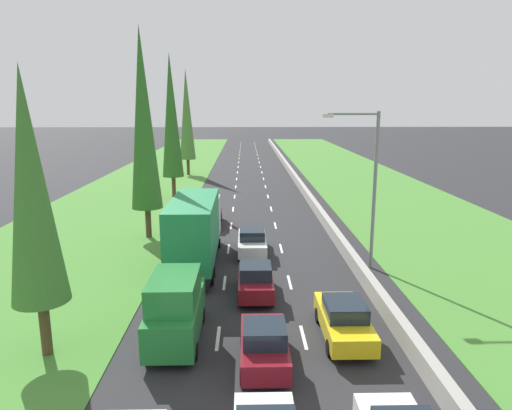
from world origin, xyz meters
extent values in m
plane|color=#28282B|center=(0.00, 60.00, 0.00)|extent=(300.00, 300.00, 0.00)
cube|color=#478433|center=(-12.65, 60.00, 0.02)|extent=(14.00, 140.00, 0.04)
cube|color=#478433|center=(14.35, 60.00, 0.02)|extent=(14.00, 140.00, 0.04)
cube|color=#9E9B93|center=(5.70, 60.00, 0.42)|extent=(0.44, 120.00, 0.85)
cube|color=white|center=(-1.75, 15.00, 0.01)|extent=(0.14, 2.00, 0.01)
cube|color=white|center=(-1.75, 21.00, 0.01)|extent=(0.14, 2.00, 0.01)
cube|color=white|center=(-1.75, 27.00, 0.01)|extent=(0.14, 2.00, 0.01)
cube|color=white|center=(-1.75, 33.00, 0.01)|extent=(0.14, 2.00, 0.01)
cube|color=white|center=(-1.75, 39.00, 0.01)|extent=(0.14, 2.00, 0.01)
cube|color=white|center=(-1.75, 45.00, 0.01)|extent=(0.14, 2.00, 0.01)
cube|color=white|center=(-1.75, 51.00, 0.01)|extent=(0.14, 2.00, 0.01)
cube|color=white|center=(-1.75, 57.00, 0.01)|extent=(0.14, 2.00, 0.01)
cube|color=white|center=(-1.75, 63.00, 0.01)|extent=(0.14, 2.00, 0.01)
cube|color=white|center=(-1.75, 69.00, 0.01)|extent=(0.14, 2.00, 0.01)
cube|color=white|center=(-1.75, 75.00, 0.01)|extent=(0.14, 2.00, 0.01)
cube|color=white|center=(-1.75, 81.00, 0.01)|extent=(0.14, 2.00, 0.01)
cube|color=white|center=(-1.75, 87.00, 0.01)|extent=(0.14, 2.00, 0.01)
cube|color=white|center=(-1.75, 93.00, 0.01)|extent=(0.14, 2.00, 0.01)
cube|color=white|center=(-1.75, 99.00, 0.01)|extent=(0.14, 2.00, 0.01)
cube|color=white|center=(-1.75, 105.00, 0.01)|extent=(0.14, 2.00, 0.01)
cube|color=white|center=(-1.75, 111.00, 0.01)|extent=(0.14, 2.00, 0.01)
cube|color=white|center=(-1.75, 117.00, 0.01)|extent=(0.14, 2.00, 0.01)
cube|color=white|center=(1.75, 15.00, 0.01)|extent=(0.14, 2.00, 0.01)
cube|color=white|center=(1.75, 21.00, 0.01)|extent=(0.14, 2.00, 0.01)
cube|color=white|center=(1.75, 27.00, 0.01)|extent=(0.14, 2.00, 0.01)
cube|color=white|center=(1.75, 33.00, 0.01)|extent=(0.14, 2.00, 0.01)
cube|color=white|center=(1.75, 39.00, 0.01)|extent=(0.14, 2.00, 0.01)
cube|color=white|center=(1.75, 45.00, 0.01)|extent=(0.14, 2.00, 0.01)
cube|color=white|center=(1.75, 51.00, 0.01)|extent=(0.14, 2.00, 0.01)
cube|color=white|center=(1.75, 57.00, 0.01)|extent=(0.14, 2.00, 0.01)
cube|color=white|center=(1.75, 63.00, 0.01)|extent=(0.14, 2.00, 0.01)
cube|color=white|center=(1.75, 69.00, 0.01)|extent=(0.14, 2.00, 0.01)
cube|color=white|center=(1.75, 75.00, 0.01)|extent=(0.14, 2.00, 0.01)
cube|color=white|center=(1.75, 81.00, 0.01)|extent=(0.14, 2.00, 0.01)
cube|color=white|center=(1.75, 87.00, 0.01)|extent=(0.14, 2.00, 0.01)
cube|color=white|center=(1.75, 93.00, 0.01)|extent=(0.14, 2.00, 0.01)
cube|color=white|center=(1.75, 99.00, 0.01)|extent=(0.14, 2.00, 0.01)
cube|color=white|center=(1.75, 105.00, 0.01)|extent=(0.14, 2.00, 0.01)
cube|color=white|center=(1.75, 111.00, 0.01)|extent=(0.14, 2.00, 0.01)
cube|color=white|center=(1.75, 117.00, 0.01)|extent=(0.14, 2.00, 0.01)
cube|color=maroon|center=(0.05, 13.03, 0.70)|extent=(1.68, 3.90, 0.76)
cube|color=#19232D|center=(0.05, 12.73, 1.40)|extent=(1.52, 1.60, 0.64)
cylinder|color=black|center=(-0.71, 14.24, 0.32)|extent=(0.22, 0.64, 0.64)
cylinder|color=black|center=(0.81, 14.24, 0.32)|extent=(0.22, 0.64, 0.64)
cylinder|color=black|center=(-0.71, 11.82, 0.32)|extent=(0.22, 0.64, 0.64)
cylinder|color=black|center=(0.81, 11.82, 0.32)|extent=(0.22, 0.64, 0.64)
cube|color=#237A33|center=(-3.39, 14.95, 1.02)|extent=(1.90, 4.90, 1.40)
cube|color=#237A33|center=(-3.39, 14.65, 2.27)|extent=(1.80, 3.10, 1.10)
cylinder|color=black|center=(-4.26, 16.47, 0.32)|extent=(0.22, 0.64, 0.64)
cylinder|color=black|center=(-2.52, 16.47, 0.32)|extent=(0.22, 0.64, 0.64)
cylinder|color=black|center=(-4.26, 13.43, 0.32)|extent=(0.22, 0.64, 0.64)
cylinder|color=black|center=(-2.52, 13.43, 0.32)|extent=(0.22, 0.64, 0.64)
cube|color=black|center=(-3.53, 23.99, 0.60)|extent=(2.20, 9.40, 0.56)
cube|color=silver|center=(-3.53, 27.59, 2.13)|extent=(2.40, 2.20, 2.50)
cube|color=#1E7F47|center=(-3.53, 22.89, 2.53)|extent=(2.44, 7.20, 3.30)
cylinder|color=black|center=(-4.65, 27.29, 0.32)|extent=(0.22, 0.64, 0.64)
cylinder|color=black|center=(-2.41, 27.29, 0.32)|extent=(0.22, 0.64, 0.64)
cylinder|color=black|center=(-4.65, 21.81, 0.32)|extent=(0.22, 0.64, 0.64)
cylinder|color=black|center=(-2.41, 21.81, 0.32)|extent=(0.22, 0.64, 0.64)
cylinder|color=black|center=(-4.65, 20.73, 0.32)|extent=(0.22, 0.64, 0.64)
cylinder|color=black|center=(-2.41, 20.73, 0.32)|extent=(0.22, 0.64, 0.64)
cube|color=maroon|center=(-0.13, 19.29, 0.70)|extent=(1.68, 3.90, 0.76)
cube|color=#19232D|center=(-0.13, 18.99, 1.40)|extent=(1.52, 1.60, 0.64)
cylinder|color=black|center=(-0.89, 20.50, 0.32)|extent=(0.22, 0.64, 0.64)
cylinder|color=black|center=(0.63, 20.50, 0.32)|extent=(0.22, 0.64, 0.64)
cylinder|color=black|center=(-0.89, 18.08, 0.32)|extent=(0.22, 0.64, 0.64)
cylinder|color=black|center=(0.63, 18.08, 0.32)|extent=(0.22, 0.64, 0.64)
cube|color=yellow|center=(3.37, 14.97, 0.68)|extent=(1.76, 4.50, 0.72)
cube|color=#19232D|center=(3.37, 14.82, 1.34)|extent=(1.56, 1.90, 0.60)
cylinder|color=black|center=(2.57, 16.37, 0.32)|extent=(0.22, 0.64, 0.64)
cylinder|color=black|center=(4.17, 16.37, 0.32)|extent=(0.22, 0.64, 0.64)
cylinder|color=black|center=(2.57, 13.58, 0.32)|extent=(0.22, 0.64, 0.64)
cylinder|color=black|center=(4.17, 13.58, 0.32)|extent=(0.22, 0.64, 0.64)
cube|color=white|center=(-0.20, 26.08, 0.68)|extent=(1.76, 4.50, 0.72)
cube|color=#19232D|center=(-0.20, 25.93, 1.34)|extent=(1.56, 1.90, 0.60)
cylinder|color=black|center=(-1.00, 27.47, 0.32)|extent=(0.22, 0.64, 0.64)
cylinder|color=black|center=(0.60, 27.47, 0.32)|extent=(0.22, 0.64, 0.64)
cylinder|color=black|center=(-1.00, 24.68, 0.32)|extent=(0.22, 0.64, 0.64)
cylinder|color=black|center=(0.60, 24.68, 0.32)|extent=(0.22, 0.64, 0.64)
cube|color=red|center=(-3.48, 33.33, 0.68)|extent=(1.76, 4.50, 0.72)
cube|color=#19232D|center=(-3.48, 33.18, 1.34)|extent=(1.56, 1.90, 0.60)
cylinder|color=black|center=(-4.28, 34.72, 0.32)|extent=(0.22, 0.64, 0.64)
cylinder|color=black|center=(-2.68, 34.72, 0.32)|extent=(0.22, 0.64, 0.64)
cylinder|color=black|center=(-4.28, 31.93, 0.32)|extent=(0.22, 0.64, 0.64)
cylinder|color=black|center=(-2.68, 31.93, 0.32)|extent=(0.22, 0.64, 0.64)
cylinder|color=#4C3823|center=(-8.16, 13.91, 1.10)|extent=(0.40, 0.40, 2.20)
cone|color=#3D752D|center=(-8.16, 13.91, 6.46)|extent=(2.07, 2.07, 8.52)
cylinder|color=#4C3823|center=(-7.58, 29.88, 1.10)|extent=(0.41, 0.41, 2.20)
cone|color=#2D6623|center=(-7.58, 29.88, 8.39)|extent=(2.16, 2.16, 12.39)
cylinder|color=#4C3823|center=(-8.02, 44.84, 1.10)|extent=(0.41, 0.41, 2.20)
cone|color=#2D6623|center=(-8.02, 44.84, 8.34)|extent=(2.16, 2.16, 12.28)
cylinder|color=#4C3823|center=(-8.45, 60.68, 1.10)|extent=(0.41, 0.41, 2.20)
cone|color=#4C7F38|center=(-8.45, 60.68, 8.18)|extent=(2.15, 2.15, 11.95)
cylinder|color=gray|center=(6.70, 23.20, 4.50)|extent=(0.20, 0.20, 9.00)
cylinder|color=gray|center=(5.30, 23.20, 8.85)|extent=(2.80, 0.12, 0.12)
cube|color=silver|center=(3.90, 23.20, 8.75)|extent=(0.60, 0.28, 0.20)
camera|label=1|loc=(-0.59, -2.19, 9.26)|focal=32.24mm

